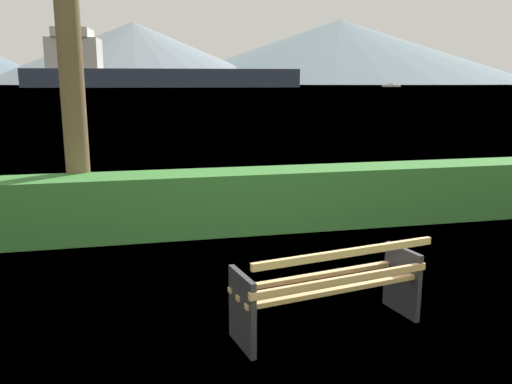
% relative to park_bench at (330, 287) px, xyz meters
% --- Properties ---
extents(ground_plane, '(1400.00, 1400.00, 0.00)m').
position_rel_park_bench_xyz_m(ground_plane, '(-0.01, 0.06, -0.43)').
color(ground_plane, '#567A38').
extents(water_surface, '(620.00, 620.00, 0.00)m').
position_rel_park_bench_xyz_m(water_surface, '(-0.01, 308.67, -0.43)').
color(water_surface, '#7A99A8').
rests_on(water_surface, ground_plane).
extents(park_bench, '(1.87, 0.90, 0.87)m').
position_rel_park_bench_xyz_m(park_bench, '(0.00, 0.00, 0.00)').
color(park_bench, tan).
rests_on(park_bench, ground_plane).
extents(hedge_row, '(13.49, 0.81, 0.93)m').
position_rel_park_bench_xyz_m(hedge_row, '(-0.01, 3.52, 0.04)').
color(hedge_row, '#387A33').
rests_on(hedge_row, ground_plane).
extents(cargo_ship_large, '(113.81, 28.50, 23.46)m').
position_rel_park_bench_xyz_m(cargo_ship_large, '(2.18, 224.20, 6.13)').
color(cargo_ship_large, '#2D384C').
rests_on(cargo_ship_large, water_surface).
extents(fishing_boat_near, '(7.80, 8.14, 1.58)m').
position_rel_park_bench_xyz_m(fishing_boat_near, '(118.56, 229.97, 0.16)').
color(fishing_boat_near, silver).
rests_on(fishing_boat_near, water_surface).
extents(distant_hills, '(798.56, 436.85, 73.60)m').
position_rel_park_bench_xyz_m(distant_hills, '(94.72, 580.19, 34.45)').
color(distant_hills, slate).
rests_on(distant_hills, ground_plane).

